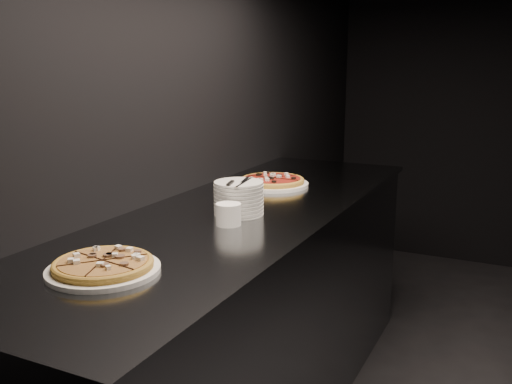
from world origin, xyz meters
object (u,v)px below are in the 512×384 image
at_px(pizza_mushroom, 103,266).
at_px(counter, 243,317).
at_px(pizza_tomato, 272,181).
at_px(ramekin, 229,214).
at_px(cutlery, 239,182).
at_px(plate_stack, 239,198).

bearing_deg(pizza_mushroom, counter, 88.55).
bearing_deg(pizza_tomato, ramekin, -78.64).
bearing_deg(pizza_mushroom, cutlery, 85.81).
xyz_separation_m(pizza_tomato, plate_stack, (0.10, -0.52, 0.04)).
xyz_separation_m(counter, pizza_tomato, (-0.07, 0.45, 0.48)).
relative_size(counter, ramekin, 27.24).
relative_size(pizza_tomato, cutlery, 1.68).
distance_m(counter, plate_stack, 0.53).
height_order(plate_stack, ramekin, plate_stack).
height_order(counter, ramekin, ramekin).
xyz_separation_m(counter, pizza_mushroom, (-0.02, -0.79, 0.48)).
height_order(counter, pizza_mushroom, pizza_mushroom).
bearing_deg(plate_stack, pizza_mushroom, -93.51).
height_order(pizza_tomato, cutlery, cutlery).
height_order(pizza_mushroom, plate_stack, plate_stack).
distance_m(pizza_mushroom, ramekin, 0.57).
xyz_separation_m(plate_stack, ramekin, (0.04, -0.15, -0.02)).
bearing_deg(plate_stack, ramekin, -75.69).
bearing_deg(cutlery, ramekin, -91.92).
bearing_deg(pizza_mushroom, pizza_tomato, 92.42).
xyz_separation_m(cutlery, ramekin, (0.03, -0.14, -0.09)).
xyz_separation_m(pizza_mushroom, ramekin, (0.08, 0.56, 0.02)).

